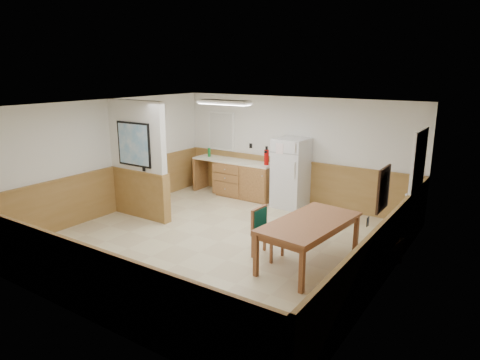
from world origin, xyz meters
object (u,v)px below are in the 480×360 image
Objects in this scene: dining_table at (310,226)px; fire_extinguisher at (266,157)px; dining_chair at (264,228)px; soap_bottle at (209,152)px; dining_bench at (373,257)px; refrigerator at (291,173)px.

fire_extinguisher is (-2.33, 2.61, 0.44)m from dining_table.
dining_table is at bearing 10.72° from dining_chair.
fire_extinguisher reaches higher than dining_chair.
dining_bench is at bearing -26.73° from soap_bottle.
fire_extinguisher is (-1.54, 2.73, 0.60)m from dining_chair.
soap_bottle is (-4.07, 2.65, 0.35)m from dining_table.
fire_extinguisher is at bearing 149.16° from dining_bench.
dining_table is at bearing -168.83° from dining_bench.
dining_bench is (2.68, -2.50, -0.45)m from refrigerator.
dining_chair reaches higher than dining_table.
soap_bottle is (-3.29, 2.77, 0.52)m from dining_chair.
refrigerator reaches higher than dining_table.
dining_table is 4.40× the size of fire_extinguisher.
refrigerator is at bearing 3.22° from fire_extinguisher.
dining_chair is (-1.80, -0.21, 0.15)m from dining_bench.
soap_bottle is at bearing 152.91° from dining_table.
dining_bench is 3.80× the size of fire_extinguisher.
dining_bench is (1.02, 0.09, -0.31)m from dining_table.
dining_table is at bearing -42.95° from fire_extinguisher.
fire_extinguisher is at bearing 137.73° from dining_table.
fire_extinguisher is 1.96× the size of soap_bottle.
dining_chair is at bearing -40.12° from soap_bottle.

